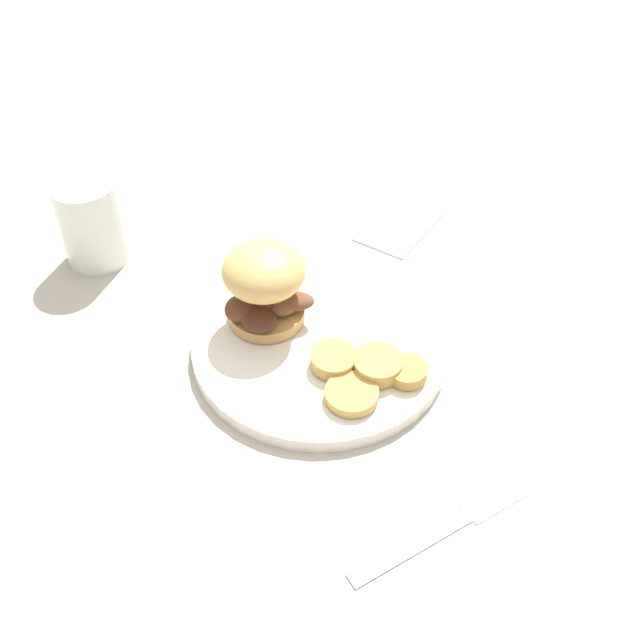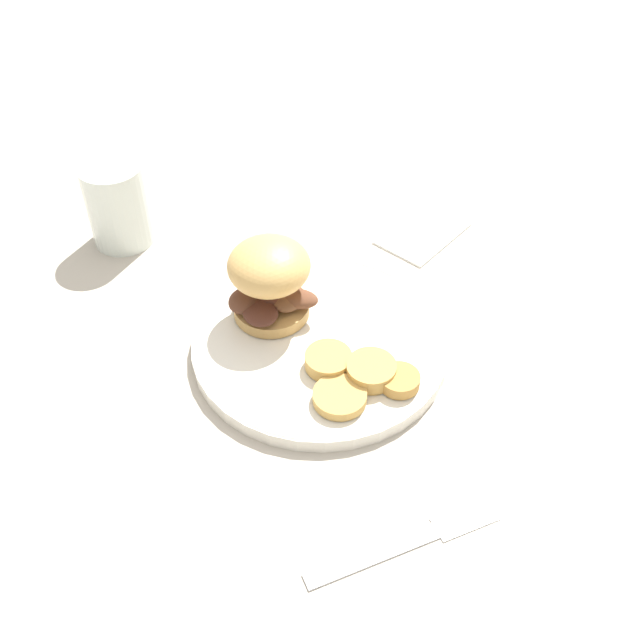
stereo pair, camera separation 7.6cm
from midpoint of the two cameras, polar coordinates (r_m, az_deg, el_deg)
name	(u,v)px [view 2 (the right image)]	position (r m, az deg, el deg)	size (l,w,h in m)	color
ground_plane	(320,349)	(0.79, 2.75, -2.34)	(4.00, 4.00, 0.00)	#B2A899
dinner_plate	(320,342)	(0.78, 2.78, -1.85)	(0.27, 0.27, 0.02)	white
sandwich	(270,279)	(0.77, -1.01, 3.00)	(0.10, 0.10, 0.09)	tan
potato_round_0	(328,361)	(0.74, 3.57, -3.25)	(0.05, 0.05, 0.02)	tan
potato_round_1	(400,380)	(0.74, 9.04, -4.72)	(0.04, 0.04, 0.01)	#BC8942
potato_round_2	(371,371)	(0.74, 6.87, -4.00)	(0.05, 0.05, 0.02)	tan
potato_round_3	(340,397)	(0.72, 4.55, -6.02)	(0.05, 0.05, 0.01)	tan
fork	(407,542)	(0.66, 10.03, -16.52)	(0.14, 0.14, 0.00)	silver
drinking_glass	(118,204)	(0.92, -12.87, 8.53)	(0.07, 0.07, 0.10)	silver
napkin	(423,232)	(0.95, 10.14, 6.49)	(0.11, 0.07, 0.01)	white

